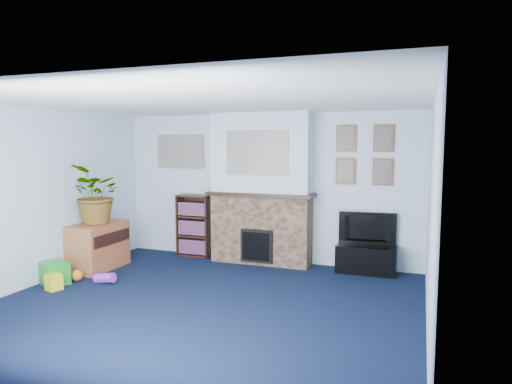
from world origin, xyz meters
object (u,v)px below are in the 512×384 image
at_px(sideboard, 98,246).
at_px(tv_stand, 366,258).
at_px(bookshelf, 195,227).
at_px(television, 367,229).

bearing_deg(sideboard, tv_stand, 16.62).
xyz_separation_m(tv_stand, bookshelf, (-2.89, 0.08, 0.28)).
bearing_deg(bookshelf, tv_stand, -1.51).
relative_size(bookshelf, sideboard, 1.15).
relative_size(television, sideboard, 0.93).
xyz_separation_m(television, bookshelf, (-2.89, 0.06, -0.16)).
height_order(tv_stand, bookshelf, bookshelf).
xyz_separation_m(tv_stand, television, (0.00, 0.02, 0.43)).
bearing_deg(television, tv_stand, 84.92).
height_order(television, sideboard, television).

